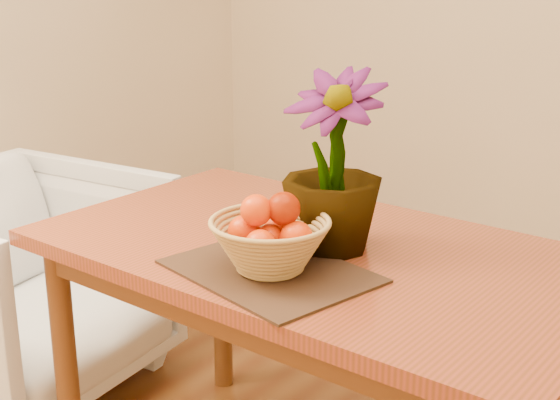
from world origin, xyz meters
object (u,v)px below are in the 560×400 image
Objects in this scene: table at (318,279)px; potted_plant at (333,162)px; armchair at (20,275)px; wicker_basket at (270,247)px.

potted_plant is (0.03, 0.00, 0.30)m from table.
wicker_basket is at bearing -102.66° from armchair.
wicker_basket reaches higher than table.
wicker_basket is (0.01, -0.20, 0.15)m from table.
armchair is at bearing -175.09° from table.
potted_plant reaches higher than armchair.
armchair is at bearing 175.65° from potted_plant.
armchair is (-1.18, -0.10, -0.56)m from potted_plant.
potted_plant is at bearing -92.52° from armchair.
potted_plant is 1.31m from armchair.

